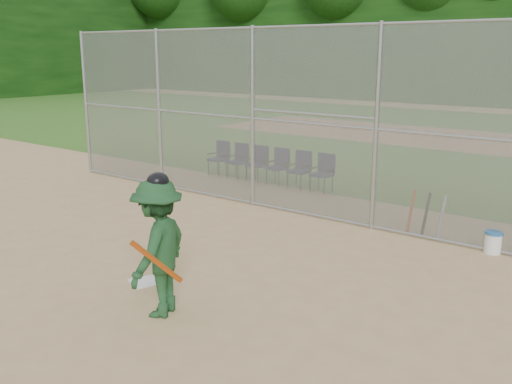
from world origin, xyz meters
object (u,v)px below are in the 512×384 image
Objects in this scene: batter_at_plate at (158,247)px; water_cooler at (493,242)px; chair_0 at (218,158)px; home_plate at (145,282)px.

batter_at_plate is 6.00m from water_cooler.
batter_at_plate is 8.91m from chair_0.
chair_0 is (-8.12, 2.00, 0.28)m from water_cooler.
home_plate is at bearing -57.29° from chair_0.
chair_0 is (-4.25, 6.62, 0.47)m from home_plate.
chair_0 is at bearing 122.71° from home_plate.
water_cooler is 0.41× the size of chair_0.
home_plate is 6.03m from water_cooler.
water_cooler is at bearing -13.81° from chair_0.
batter_at_plate reaches higher than water_cooler.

